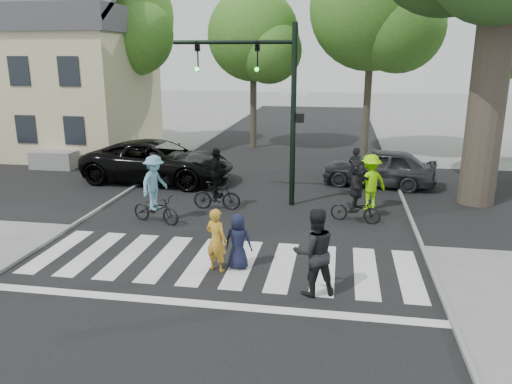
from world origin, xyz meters
TOP-DOWN VIEW (x-y plane):
  - ground at (0.00, 0.00)m, footprint 120.00×120.00m
  - road_stem at (0.00, 5.00)m, footprint 10.00×70.00m
  - road_cross at (0.00, 8.00)m, footprint 70.00×10.00m
  - curb_left at (-5.05, 5.00)m, footprint 0.10×70.00m
  - curb_right at (5.05, 5.00)m, footprint 0.10×70.00m
  - crosswalk at (0.00, 0.66)m, footprint 10.00×3.85m
  - traffic_signal at (0.35, 6.20)m, footprint 4.45×0.29m
  - bg_tree_0 at (-13.74, 16.00)m, footprint 5.46×5.20m
  - bg_tree_1 at (-8.70, 15.48)m, footprint 6.09×5.80m
  - bg_tree_2 at (-1.76, 16.62)m, footprint 5.04×4.80m
  - bg_tree_3 at (4.31, 15.27)m, footprint 6.30×6.00m
  - house at (-11.49, 13.98)m, footprint 8.40×8.10m
  - pedestrian_woman at (-0.02, 0.48)m, footprint 0.67×0.57m
  - pedestrian_child at (0.45, 0.73)m, footprint 0.71×0.50m
  - pedestrian_adult at (2.33, -0.33)m, footprint 1.14×1.03m
  - cyclist_left at (-2.72, 3.61)m, footprint 1.76×1.22m
  - cyclist_mid at (-1.21, 5.27)m, footprint 1.60×0.97m
  - cyclist_right at (3.32, 4.72)m, footprint 1.64×1.52m
  - car_suv at (-4.45, 8.57)m, footprint 6.22×3.21m
  - car_grey at (4.30, 9.38)m, footprint 4.59×2.42m
  - bystander_hivis at (3.80, 6.12)m, footprint 1.39×1.21m
  - bystander_dark at (3.38, 8.61)m, footprint 0.71×0.61m

SIDE VIEW (x-z plane):
  - ground at x=0.00m, z-range 0.00..0.00m
  - road_stem at x=0.00m, z-range 0.00..0.01m
  - road_cross at x=0.00m, z-range 0.00..0.01m
  - crosswalk at x=0.00m, z-range 0.00..0.01m
  - curb_left at x=-5.05m, z-range 0.00..0.10m
  - curb_right at x=5.05m, z-range 0.00..0.10m
  - pedestrian_child at x=0.45m, z-range 0.00..1.37m
  - car_grey at x=4.30m, z-range 0.00..1.49m
  - pedestrian_woman at x=-0.02m, z-range 0.00..1.56m
  - bystander_dark at x=3.38m, z-range 0.00..1.65m
  - car_suv at x=-4.45m, z-range 0.00..1.68m
  - cyclist_mid at x=-1.21m, z-range -0.18..1.88m
  - cyclist_right at x=3.32m, z-range -0.11..1.87m
  - cyclist_left at x=-2.72m, z-range -0.14..1.97m
  - bystander_hivis at x=3.80m, z-range 0.00..1.87m
  - pedestrian_adult at x=2.33m, z-range 0.00..1.93m
  - house at x=-11.49m, z-range -0.61..8.21m
  - traffic_signal at x=0.35m, z-range 0.90..6.90m
  - bg_tree_2 at x=-1.76m, z-range 1.58..9.98m
  - bg_tree_0 at x=-13.74m, z-range 1.66..10.63m
  - bg_tree_1 at x=-8.70m, z-range 1.75..11.55m
  - bg_tree_3 at x=4.31m, z-range 1.84..12.04m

